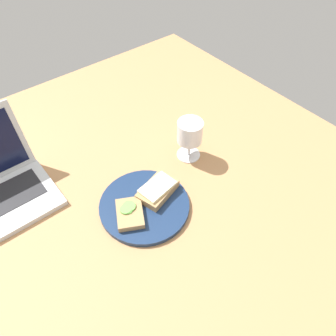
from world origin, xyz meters
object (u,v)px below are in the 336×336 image
at_px(wine_glass, 190,133).
at_px(sandwich_with_cucumber, 130,213).
at_px(plate, 144,205).
at_px(sandwich_with_cheese, 158,190).

bearing_deg(wine_glass, sandwich_with_cucumber, -163.69).
distance_m(plate, wine_glass, 0.26).
relative_size(plate, sandwich_with_cheese, 1.90).
distance_m(sandwich_with_cucumber, wine_glass, 0.30).
bearing_deg(plate, wine_glass, 18.40).
bearing_deg(plate, sandwich_with_cucumber, -173.40).
height_order(plate, sandwich_with_cucumber, sandwich_with_cucumber).
xyz_separation_m(plate, sandwich_with_cucumber, (-0.05, -0.01, 0.02)).
relative_size(sandwich_with_cucumber, wine_glass, 0.87).
relative_size(plate, sandwich_with_cucumber, 2.14).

